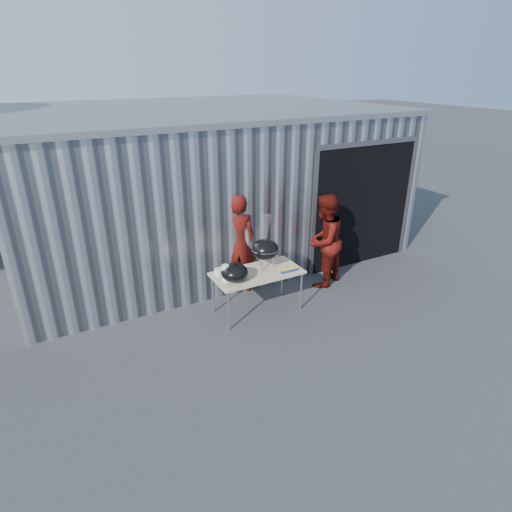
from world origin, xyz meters
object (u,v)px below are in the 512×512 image
person_bystander (324,241)px  person_cook (237,244)px  folding_table (257,274)px  kettle_grill (265,246)px

person_bystander → person_cook: bearing=-43.4°
person_bystander → folding_table: bearing=-13.1°
folding_table → person_cook: (0.05, 0.85, 0.24)m
person_bystander → kettle_grill: bearing=-14.7°
folding_table → person_cook: bearing=86.7°
folding_table → kettle_grill: (0.19, 0.08, 0.46)m
kettle_grill → person_cook: bearing=100.5°
kettle_grill → person_cook: person_cook is taller
kettle_grill → person_bystander: size_ratio=0.52×
person_cook → person_bystander: person_cook is taller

